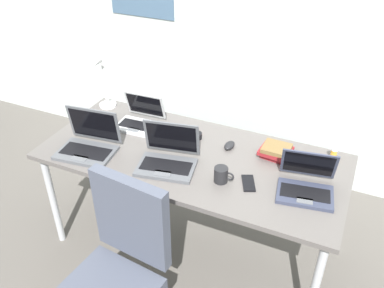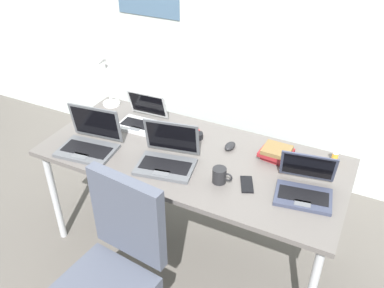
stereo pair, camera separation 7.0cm
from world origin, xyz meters
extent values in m
plane|color=#56514C|center=(0.00, 0.00, 0.00)|extent=(12.00, 12.00, 0.00)
cube|color=#B2BCB7|center=(0.00, 1.10, 1.30)|extent=(6.00, 0.12, 2.60)
cube|color=#595451|center=(0.00, 0.00, 0.72)|extent=(1.80, 0.80, 0.03)
cylinder|color=#B2B5BA|center=(-0.84, -0.34, 0.35)|extent=(0.04, 0.04, 0.71)
cylinder|color=#B2B5BA|center=(-0.84, 0.34, 0.35)|extent=(0.04, 0.04, 0.71)
cylinder|color=#B2B5BA|center=(0.84, 0.34, 0.35)|extent=(0.04, 0.04, 0.71)
cylinder|color=white|center=(-0.80, 0.31, 0.75)|extent=(0.12, 0.12, 0.02)
cylinder|color=white|center=(-0.80, 0.31, 0.93)|extent=(0.02, 0.02, 0.34)
cylinder|color=white|center=(-0.80, 0.27, 1.10)|extent=(0.01, 0.08, 0.01)
cone|color=white|center=(-0.80, 0.23, 1.10)|extent=(0.07, 0.09, 0.09)
cube|color=#B7BABC|center=(-0.45, 0.14, 0.75)|extent=(0.28, 0.20, 0.02)
cube|color=black|center=(-0.45, 0.14, 0.76)|extent=(0.24, 0.11, 0.00)
cube|color=#595B60|center=(-0.45, 0.08, 0.76)|extent=(0.08, 0.04, 0.00)
cube|color=#B7BABC|center=(-0.46, 0.26, 0.85)|extent=(0.28, 0.08, 0.18)
cube|color=black|center=(-0.46, 0.25, 0.85)|extent=(0.25, 0.06, 0.15)
cube|color=#33384C|center=(0.68, -0.09, 0.75)|extent=(0.31, 0.24, 0.02)
cube|color=black|center=(0.68, -0.09, 0.76)|extent=(0.27, 0.15, 0.00)
cube|color=#595B60|center=(0.69, -0.16, 0.76)|extent=(0.09, 0.06, 0.00)
cube|color=#33384C|center=(0.66, 0.04, 0.85)|extent=(0.29, 0.12, 0.19)
cube|color=black|center=(0.66, 0.03, 0.85)|extent=(0.26, 0.10, 0.16)
cube|color=#515459|center=(-0.08, -0.18, 0.75)|extent=(0.36, 0.28, 0.02)
cube|color=black|center=(-0.08, -0.18, 0.76)|extent=(0.30, 0.17, 0.00)
cube|color=#595B60|center=(-0.06, -0.25, 0.76)|extent=(0.10, 0.07, 0.00)
cube|color=#515459|center=(-0.10, -0.05, 0.87)|extent=(0.33, 0.11, 0.22)
cube|color=black|center=(-0.10, -0.06, 0.87)|extent=(0.29, 0.09, 0.18)
cube|color=#515459|center=(-0.58, -0.25, 0.75)|extent=(0.36, 0.27, 0.02)
cube|color=black|center=(-0.58, -0.25, 0.76)|extent=(0.30, 0.16, 0.00)
cube|color=#595B60|center=(-0.57, -0.32, 0.76)|extent=(0.10, 0.06, 0.00)
cube|color=#515459|center=(-0.59, -0.12, 0.87)|extent=(0.33, 0.08, 0.23)
cube|color=black|center=(-0.59, -0.13, 0.87)|extent=(0.30, 0.07, 0.19)
ellipsoid|color=black|center=(0.17, 0.17, 0.76)|extent=(0.06, 0.10, 0.03)
cube|color=black|center=(0.39, -0.12, 0.74)|extent=(0.11, 0.15, 0.01)
torus|color=red|center=(-0.12, 0.18, 0.75)|extent=(0.18, 0.18, 0.03)
cylinder|color=black|center=(-0.20, 0.18, 0.76)|extent=(0.06, 0.06, 0.04)
cylinder|color=black|center=(-0.05, 0.18, 0.76)|extent=(0.06, 0.06, 0.04)
cylinder|color=gold|center=(0.76, 0.30, 0.77)|extent=(0.04, 0.04, 0.06)
cylinder|color=white|center=(0.76, 0.30, 0.81)|extent=(0.04, 0.04, 0.01)
cube|color=maroon|center=(0.46, 0.19, 0.75)|extent=(0.17, 0.14, 0.03)
cube|color=maroon|center=(0.45, 0.19, 0.78)|extent=(0.19, 0.17, 0.02)
cube|color=brown|center=(0.46, 0.18, 0.80)|extent=(0.16, 0.14, 0.02)
cylinder|color=black|center=(0.24, -0.16, 0.78)|extent=(0.08, 0.08, 0.09)
torus|color=black|center=(0.29, -0.16, 0.79)|extent=(0.05, 0.01, 0.05)
cube|color=#474C5B|center=(-0.06, -0.60, 0.73)|extent=(0.42, 0.10, 0.48)
camera|label=1|loc=(0.82, -1.81, 2.15)|focal=38.55mm
camera|label=2|loc=(0.88, -1.78, 2.15)|focal=38.55mm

